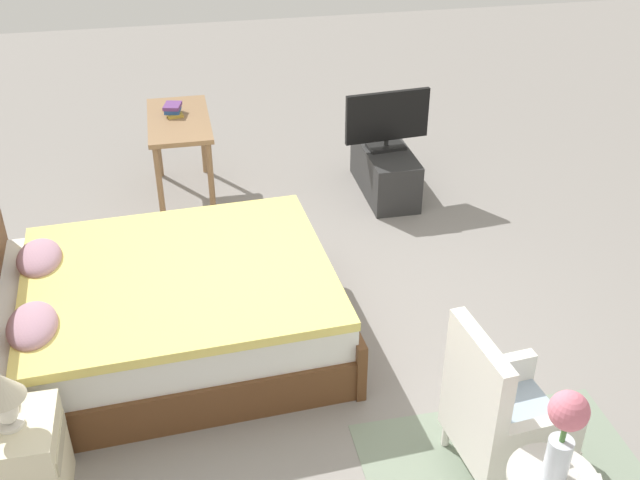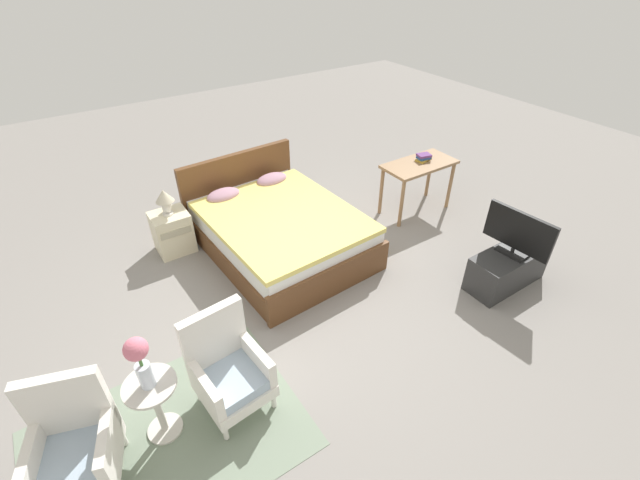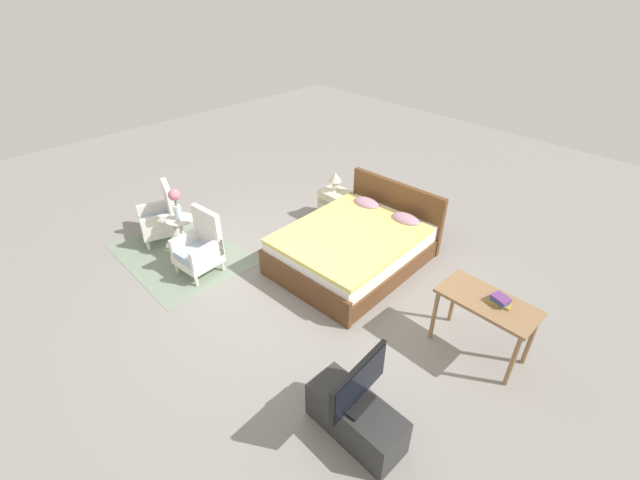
{
  "view_description": "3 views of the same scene",
  "coord_description": "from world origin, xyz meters",
  "px_view_note": "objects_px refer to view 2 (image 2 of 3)",
  "views": [
    {
      "loc": [
        -3.87,
        0.69,
        3.18
      ],
      "look_at": [
        -0.05,
        -0.11,
        0.8
      ],
      "focal_mm": 42.0,
      "sensor_mm": 36.0,
      "label": 1
    },
    {
      "loc": [
        -1.9,
        -3.09,
        3.3
      ],
      "look_at": [
        0.22,
        0.11,
        0.56
      ],
      "focal_mm": 24.0,
      "sensor_mm": 36.0,
      "label": 2
    },
    {
      "loc": [
        3.45,
        -3.04,
        3.8
      ],
      "look_at": [
        0.12,
        0.19,
        0.73
      ],
      "focal_mm": 24.0,
      "sensor_mm": 36.0,
      "label": 3
    }
  ],
  "objects_px": {
    "tv_flatscreen": "(518,233)",
    "book_stack": "(424,157)",
    "armchair_by_window_right": "(229,370)",
    "nightstand": "(173,232)",
    "tv_stand": "(507,268)",
    "vanity_desk": "(419,170)",
    "bed": "(278,229)",
    "flower_vase": "(139,359)",
    "armchair_by_window_left": "(75,446)",
    "table_lamp": "(164,199)",
    "side_table": "(156,402)"
  },
  "relations": [
    {
      "from": "tv_flatscreen",
      "to": "book_stack",
      "type": "distance_m",
      "value": 1.85
    },
    {
      "from": "tv_flatscreen",
      "to": "book_stack",
      "type": "xyz_separation_m",
      "value": [
        0.37,
        1.81,
        0.09
      ]
    },
    {
      "from": "armchair_by_window_right",
      "to": "book_stack",
      "type": "relative_size",
      "value": 3.72
    },
    {
      "from": "nightstand",
      "to": "tv_stand",
      "type": "relative_size",
      "value": 0.56
    },
    {
      "from": "armchair_by_window_right",
      "to": "nightstand",
      "type": "xyz_separation_m",
      "value": [
        0.29,
        2.42,
        -0.11
      ]
    },
    {
      "from": "tv_flatscreen",
      "to": "vanity_desk",
      "type": "xyz_separation_m",
      "value": [
        0.27,
        1.77,
        -0.06
      ]
    },
    {
      "from": "bed",
      "to": "armchair_by_window_right",
      "type": "bearing_deg",
      "value": -129.5
    },
    {
      "from": "flower_vase",
      "to": "book_stack",
      "type": "height_order",
      "value": "flower_vase"
    },
    {
      "from": "flower_vase",
      "to": "tv_stand",
      "type": "distance_m",
      "value": 3.91
    },
    {
      "from": "bed",
      "to": "armchair_by_window_left",
      "type": "xyz_separation_m",
      "value": [
        -2.57,
        -1.71,
        0.08
      ]
    },
    {
      "from": "flower_vase",
      "to": "table_lamp",
      "type": "relative_size",
      "value": 1.45
    },
    {
      "from": "flower_vase",
      "to": "tv_flatscreen",
      "type": "distance_m",
      "value": 3.86
    },
    {
      "from": "book_stack",
      "to": "vanity_desk",
      "type": "bearing_deg",
      "value": -159.62
    },
    {
      "from": "nightstand",
      "to": "tv_flatscreen",
      "type": "xyz_separation_m",
      "value": [
        2.96,
        -2.74,
        0.43
      ]
    },
    {
      "from": "armchair_by_window_left",
      "to": "tv_flatscreen",
      "type": "distance_m",
      "value": 4.43
    },
    {
      "from": "tv_stand",
      "to": "side_table",
      "type": "bearing_deg",
      "value": 174.7
    },
    {
      "from": "vanity_desk",
      "to": "book_stack",
      "type": "bearing_deg",
      "value": 20.38
    },
    {
      "from": "flower_vase",
      "to": "table_lamp",
      "type": "xyz_separation_m",
      "value": [
        0.88,
        2.38,
        -0.14
      ]
    },
    {
      "from": "flower_vase",
      "to": "nightstand",
      "type": "bearing_deg",
      "value": 69.8
    },
    {
      "from": "armchair_by_window_right",
      "to": "tv_stand",
      "type": "height_order",
      "value": "armchair_by_window_right"
    },
    {
      "from": "table_lamp",
      "to": "side_table",
      "type": "bearing_deg",
      "value": -110.2
    },
    {
      "from": "bed",
      "to": "flower_vase",
      "type": "relative_size",
      "value": 4.7
    },
    {
      "from": "bed",
      "to": "table_lamp",
      "type": "relative_size",
      "value": 6.8
    },
    {
      "from": "tv_flatscreen",
      "to": "armchair_by_window_left",
      "type": "bearing_deg",
      "value": 175.9
    },
    {
      "from": "nightstand",
      "to": "table_lamp",
      "type": "relative_size",
      "value": 1.62
    },
    {
      "from": "bed",
      "to": "side_table",
      "type": "bearing_deg",
      "value": -140.07
    },
    {
      "from": "armchair_by_window_right",
      "to": "tv_stand",
      "type": "relative_size",
      "value": 0.96
    },
    {
      "from": "side_table",
      "to": "nightstand",
      "type": "relative_size",
      "value": 1.12
    },
    {
      "from": "armchair_by_window_right",
      "to": "tv_stand",
      "type": "distance_m",
      "value": 3.26
    },
    {
      "from": "vanity_desk",
      "to": "book_stack",
      "type": "relative_size",
      "value": 4.21
    },
    {
      "from": "armchair_by_window_right",
      "to": "table_lamp",
      "type": "xyz_separation_m",
      "value": [
        0.29,
        2.42,
        0.37
      ]
    },
    {
      "from": "bed",
      "to": "table_lamp",
      "type": "xyz_separation_m",
      "value": [
        -1.11,
        0.72,
        0.45
      ]
    },
    {
      "from": "tv_flatscreen",
      "to": "vanity_desk",
      "type": "height_order",
      "value": "tv_flatscreen"
    },
    {
      "from": "armchair_by_window_left",
      "to": "tv_stand",
      "type": "xyz_separation_m",
      "value": [
        4.41,
        -0.32,
        -0.17
      ]
    },
    {
      "from": "side_table",
      "to": "armchair_by_window_right",
      "type": "bearing_deg",
      "value": -3.61
    },
    {
      "from": "armchair_by_window_right",
      "to": "flower_vase",
      "type": "distance_m",
      "value": 0.78
    },
    {
      "from": "armchair_by_window_right",
      "to": "vanity_desk",
      "type": "bearing_deg",
      "value": 22.45
    },
    {
      "from": "table_lamp",
      "to": "book_stack",
      "type": "bearing_deg",
      "value": -15.58
    },
    {
      "from": "armchair_by_window_right",
      "to": "book_stack",
      "type": "distance_m",
      "value": 3.94
    },
    {
      "from": "side_table",
      "to": "flower_vase",
      "type": "height_order",
      "value": "flower_vase"
    },
    {
      "from": "tv_flatscreen",
      "to": "vanity_desk",
      "type": "distance_m",
      "value": 1.79
    },
    {
      "from": "tv_stand",
      "to": "vanity_desk",
      "type": "xyz_separation_m",
      "value": [
        0.27,
        1.77,
        0.42
      ]
    },
    {
      "from": "armchair_by_window_left",
      "to": "nightstand",
      "type": "relative_size",
      "value": 1.72
    },
    {
      "from": "armchair_by_window_left",
      "to": "side_table",
      "type": "xyz_separation_m",
      "value": [
        0.57,
        0.04,
        -0.01
      ]
    },
    {
      "from": "tv_flatscreen",
      "to": "side_table",
      "type": "bearing_deg",
      "value": 174.7
    },
    {
      "from": "side_table",
      "to": "table_lamp",
      "type": "xyz_separation_m",
      "value": [
        0.88,
        2.38,
        0.38
      ]
    },
    {
      "from": "bed",
      "to": "side_table",
      "type": "distance_m",
      "value": 2.6
    },
    {
      "from": "armchair_by_window_right",
      "to": "flower_vase",
      "type": "xyz_separation_m",
      "value": [
        -0.59,
        0.04,
        0.51
      ]
    },
    {
      "from": "armchair_by_window_left",
      "to": "vanity_desk",
      "type": "distance_m",
      "value": 4.91
    },
    {
      "from": "bed",
      "to": "armchair_by_window_right",
      "type": "distance_m",
      "value": 2.21
    }
  ]
}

